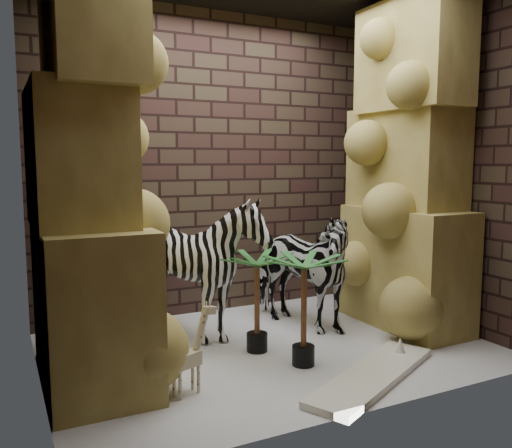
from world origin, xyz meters
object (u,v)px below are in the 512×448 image
giraffe_toy (186,350)px  zebra_right (297,260)px  surfboard (373,376)px  palm_back (304,310)px  palm_front (257,302)px  zebra_left (201,275)px

giraffe_toy → zebra_right: bearing=12.6°
giraffe_toy → surfboard: 1.34m
giraffe_toy → palm_back: bearing=-14.8°
surfboard → palm_front: bearing=92.9°
palm_front → surfboard: bearing=-60.7°
palm_front → palm_back: 0.46m
zebra_right → zebra_left: 0.92m
zebra_left → palm_back: (0.49, -0.87, -0.14)m
palm_front → zebra_left: bearing=124.2°
surfboard → zebra_right: bearing=58.1°
zebra_right → palm_back: 0.93m
zebra_left → giraffe_toy: zebra_left is taller
zebra_left → giraffe_toy: size_ratio=2.06×
palm_back → palm_front: bearing=113.4°
giraffe_toy → surfboard: size_ratio=0.43×
giraffe_toy → palm_back: size_ratio=0.71×
palm_front → surfboard: size_ratio=0.58×
zebra_right → palm_front: size_ratio=1.58×
zebra_left → palm_front: bearing=-43.0°
zebra_left → palm_front: size_ratio=1.54×
giraffe_toy → palm_back: palm_back is taller
palm_back → zebra_right: bearing=62.2°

